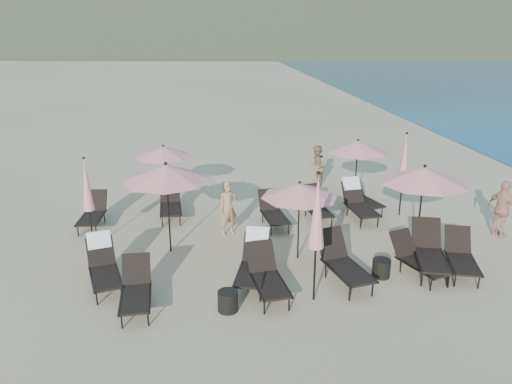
{
  "coord_description": "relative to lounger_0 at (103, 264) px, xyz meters",
  "views": [
    {
      "loc": [
        -2.69,
        -9.78,
        5.57
      ],
      "look_at": [
        -1.22,
        3.5,
        1.1
      ],
      "focal_mm": 35.0,
      "sensor_mm": 36.0,
      "label": 1
    }
  ],
  "objects": [
    {
      "name": "umbrella_open_1",
      "position": [
        4.59,
        0.84,
        1.3
      ],
      "size": [
        1.89,
        1.89,
        2.04
      ],
      "color": "black",
      "rests_on": "ground"
    },
    {
      "name": "umbrella_closed_2",
      "position": [
        -0.65,
        2.05,
        1.22
      ],
      "size": [
        0.29,
        0.29,
        2.48
      ],
      "color": "black",
      "rests_on": "ground"
    },
    {
      "name": "lounger_11",
      "position": [
        6.93,
        3.44,
        0.02
      ],
      "size": [
        0.8,
        1.8,
        1.09
      ],
      "rotation": [
        0.0,
        0.0,
        0.09
      ],
      "color": "black",
      "rests_on": "ground"
    },
    {
      "name": "lounger_4",
      "position": [
        7.59,
        -0.12,
        -0.01
      ],
      "size": [
        1.13,
        1.94,
        1.05
      ],
      "rotation": [
        0.0,
        0.0,
        -0.25
      ],
      "color": "black",
      "rests_on": "ground"
    },
    {
      "name": "umbrella_closed_1",
      "position": [
        8.28,
        3.43,
        1.32
      ],
      "size": [
        0.31,
        0.31,
        2.61
      ],
      "color": "black",
      "rests_on": "ground"
    },
    {
      "name": "umbrella_open_4",
      "position": [
        7.23,
        4.71,
        1.41
      ],
      "size": [
        2.0,
        2.0,
        2.15
      ],
      "color": "black",
      "rests_on": "ground"
    },
    {
      "name": "lounger_8",
      "position": [
        4.28,
        3.08,
        -0.07
      ],
      "size": [
        0.79,
        1.65,
        0.91
      ],
      "rotation": [
        0.0,
        0.0,
        0.12
      ],
      "color": "black",
      "rests_on": "ground"
    },
    {
      "name": "umbrella_closed_0",
      "position": [
        4.55,
        -1.18,
        1.5
      ],
      "size": [
        0.34,
        0.34,
        2.87
      ],
      "color": "black",
      "rests_on": "ground"
    },
    {
      "name": "lounger_3",
      "position": [
        5.38,
        -0.43,
        -0.02
      ],
      "size": [
        1.06,
        1.89,
        1.02
      ],
      "rotation": [
        0.0,
        0.0,
        0.23
      ],
      "color": "black",
      "rests_on": "ground"
    },
    {
      "name": "side_table_0",
      "position": [
        2.71,
        -1.4,
        -0.28
      ],
      "size": [
        0.42,
        0.42,
        0.43
      ],
      "primitive_type": "cylinder",
      "color": "black",
      "rests_on": "ground"
    },
    {
      "name": "umbrella_open_0",
      "position": [
        1.39,
        1.6,
        1.62
      ],
      "size": [
        2.23,
        2.23,
        2.4
      ],
      "color": "black",
      "rests_on": "ground"
    },
    {
      "name": "lounger_6",
      "position": [
        -0.92,
        3.58,
        -0.07
      ],
      "size": [
        0.69,
        1.61,
        0.91
      ],
      "rotation": [
        0.0,
        0.0,
        -0.06
      ],
      "color": "black",
      "rests_on": "ground"
    },
    {
      "name": "lounger_0",
      "position": [
        0.0,
        0.0,
        0.0
      ],
      "size": [
        1.04,
        1.77,
        1.04
      ],
      "rotation": [
        0.0,
        0.0,
        0.28
      ],
      "color": "black",
      "rests_on": "ground"
    },
    {
      "name": "beachgoer_c",
      "position": [
        10.41,
        1.58,
        0.31
      ],
      "size": [
        0.71,
        1.02,
        1.61
      ],
      "primitive_type": "imported",
      "rotation": [
        0.0,
        0.0,
        1.95
      ],
      "color": "tan",
      "rests_on": "ground"
    },
    {
      "name": "lounger_5",
      "position": [
        8.27,
        -0.33,
        -0.07
      ],
      "size": [
        1.03,
        1.71,
        0.92
      ],
      "rotation": [
        0.0,
        0.0,
        -0.28
      ],
      "color": "black",
      "rests_on": "ground"
    },
    {
      "name": "lounger_1",
      "position": [
        0.83,
        -1.06,
        -0.07
      ],
      "size": [
        0.71,
        1.63,
        0.92
      ],
      "rotation": [
        0.0,
        0.0,
        0.07
      ],
      "color": "black",
      "rests_on": "ground"
    },
    {
      "name": "lounger_7",
      "position": [
        1.27,
        4.08,
        -0.06
      ],
      "size": [
        0.72,
        1.66,
        0.94
      ],
      "rotation": [
        0.0,
        0.0,
        0.06
      ],
      "color": "black",
      "rests_on": "ground"
    },
    {
      "name": "umbrella_open_3",
      "position": [
        1.07,
        5.24,
        1.27
      ],
      "size": [
        1.86,
        1.86,
        2.0
      ],
      "color": "black",
      "rests_on": "ground"
    },
    {
      "name": "lounger_2",
      "position": [
        3.59,
        -0.82,
        -0.05
      ],
      "size": [
        0.84,
        1.73,
        0.96
      ],
      "rotation": [
        0.0,
        0.0,
        0.13
      ],
      "color": "black",
      "rests_on": "ground"
    },
    {
      "name": "beachgoer_b",
      "position": [
        6.36,
        6.54,
        0.26
      ],
      "size": [
        0.62,
        0.77,
        1.52
      ],
      "primitive_type": "imported",
      "rotation": [
        0.0,
        0.0,
        -1.63
      ],
      "color": "#A17553",
      "rests_on": "ground"
    },
    {
      "name": "lounger_13",
      "position": [
        7.18,
        -0.33,
        -0.08
      ],
      "size": [
        1.08,
        1.67,
        0.9
      ],
      "rotation": [
        0.0,
        0.0,
        0.34
      ],
      "color": "black",
      "rests_on": "ground"
    },
    {
      "name": "ground",
      "position": [
        4.99,
        -0.59,
        -0.5
      ],
      "size": [
        800.0,
        800.0,
        0.0
      ],
      "primitive_type": "plane",
      "color": "#D6BA8C",
      "rests_on": "ground"
    },
    {
      "name": "beachgoer_a",
      "position": [
        2.95,
        2.52,
        0.28
      ],
      "size": [
        0.68,
        0.6,
        1.56
      ],
      "primitive_type": "imported",
      "rotation": [
        0.0,
        0.0,
        0.5
      ],
      "color": "tan",
      "rests_on": "ground"
    },
    {
      "name": "lounger_9",
      "position": [
        5.64,
        3.46,
        -0.08
      ],
      "size": [
        0.75,
        1.62,
        0.9
      ],
      "rotation": [
        0.0,
        0.0,
        0.1
      ],
      "color": "black",
      "rests_on": "ground"
    },
    {
      "name": "lounger_10",
      "position": [
        7.27,
        4.05,
        -0.08
      ],
      "size": [
        1.02,
        1.67,
        0.9
      ],
      "rotation": [
        0.0,
        0.0,
        0.29
      ],
      "color": "black",
      "rests_on": "ground"
    },
    {
      "name": "side_table_1",
      "position": [
        6.34,
        -0.34,
        -0.28
      ],
      "size": [
        0.42,
        0.42,
        0.43
      ],
      "primitive_type": "cylinder",
      "color": "black",
      "rests_on": "ground"
    },
    {
      "name": "lounger_12",
      "position": [
        3.37,
        -0.21,
        0.01
      ],
      "size": [
        1.02,
        1.81,
        1.07
      ],
      "rotation": [
        0.0,
        0.0,
        -0.25
      ],
      "color": "black",
      "rests_on": "ground"
    },
    {
      "name": "umbrella_open_2",
      "position": [
        7.67,
        0.8,
        1.59
      ],
      "size": [
        2.2,
        2.2,
        2.37
      ],
      "color": "black",
      "rests_on": "ground"
    }
  ]
}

